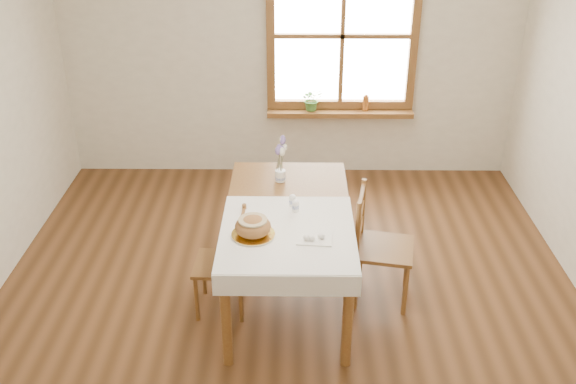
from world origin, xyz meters
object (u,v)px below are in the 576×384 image
Objects in this scene: dining_table at (288,221)px; bread_plate at (253,235)px; flower_vase at (280,177)px; chair_left at (220,263)px; chair_right at (384,247)px.

dining_table is 0.43m from bread_plate.
bread_plate reaches higher than dining_table.
flower_vase reaches higher than bread_plate.
dining_table is 2.01× the size of chair_left.
dining_table is at bearing 109.01° from chair_left.
dining_table is 0.47m from flower_vase.
chair_left is 0.83m from flower_vase.
chair_left reaches higher than dining_table.
chair_right is 10.07× the size of flower_vase.
dining_table is 1.78× the size of chair_right.
flower_vase is (-0.06, 0.45, 0.13)m from dining_table.
chair_right is at bearing 99.03° from chair_left.
flower_vase is (-0.77, 0.45, 0.35)m from chair_right.
chair_right reaches higher than flower_vase.
chair_right is (1.20, 0.14, 0.05)m from chair_left.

